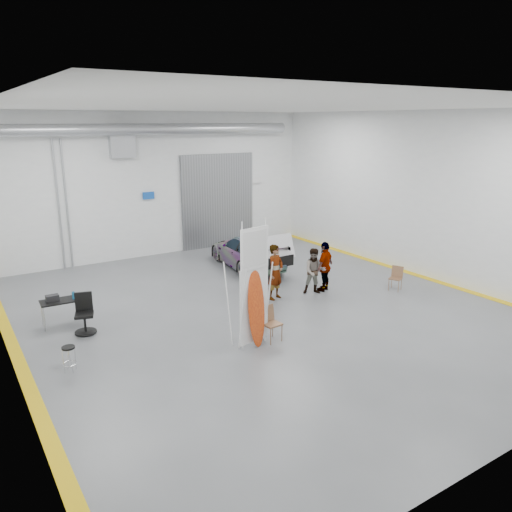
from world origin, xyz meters
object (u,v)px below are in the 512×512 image
sedan_car (247,251)px  shop_stool (69,359)px  surfboard_display (254,297)px  folding_chair_far (395,283)px  folding_chair_near (271,330)px  person_b (315,271)px  office_chair (84,316)px  person_c (325,266)px  person_a (276,272)px  work_table (60,300)px

sedan_car → shop_stool: sedan_car is taller
surfboard_display → shop_stool: surfboard_display is taller
folding_chair_far → shop_stool: folding_chair_far is taller
folding_chair_near → folding_chair_far: folding_chair_near is taller
person_b → folding_chair_far: 2.87m
person_b → folding_chair_far: size_ratio=1.91×
folding_chair_far → office_chair: size_ratio=0.75×
folding_chair_near → shop_stool: size_ratio=1.50×
person_c → folding_chair_far: size_ratio=2.10×
shop_stool → folding_chair_far: bearing=-0.4°
folding_chair_far → person_c: bearing=-147.2°
folding_chair_near → shop_stool: (-4.88, 1.14, 0.02)m
person_b → surfboard_display: surfboard_display is taller
sedan_car → person_b: person_b is taller
shop_stool → office_chair: bearing=67.2°
person_a → person_b: (1.38, -0.30, -0.13)m
person_b → folding_chair_far: bearing=2.7°
person_c → shop_stool: bearing=-16.7°
office_chair → person_b: bearing=10.7°
person_c → folding_chair_far: person_c is taller
person_a → shop_stool: 6.99m
folding_chair_near → person_a: bearing=48.4°
person_b → folding_chair_near: person_b is taller
surfboard_display → folding_chair_near: bearing=-6.5°
person_a → surfboard_display: surfboard_display is taller
person_b → person_c: (0.48, 0.06, 0.08)m
person_b → office_chair: size_ratio=1.43×
folding_chair_far → office_chair: bearing=-127.4°
sedan_car → shop_stool: bearing=39.7°
shop_stool → person_b: bearing=8.0°
work_table → person_c: bearing=-12.0°
person_c → work_table: (-8.23, 1.75, -0.12)m
person_b → work_table: (-7.74, 1.80, -0.04)m
person_b → person_c: bearing=35.1°
work_table → shop_stool: bearing=-98.8°
person_a → work_table: (-6.36, 1.50, -0.17)m
person_a → person_b: bearing=-32.1°
surfboard_display → folding_chair_near: surfboard_display is taller
person_a → office_chair: person_a is taller
folding_chair_near → folding_chair_far: (5.86, 1.06, -0.03)m
person_b → folding_chair_near: (-3.32, -2.29, -0.49)m
sedan_car → person_a: size_ratio=2.40×
person_b → surfboard_display: bearing=-120.5°
surfboard_display → work_table: 5.68m
surfboard_display → folding_chair_near: size_ratio=3.56×
folding_chair_near → work_table: work_table is taller
surfboard_display → office_chair: size_ratio=3.03×
person_b → shop_stool: 8.29m
shop_stool → work_table: bearing=81.2°
shop_stool → work_table: work_table is taller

